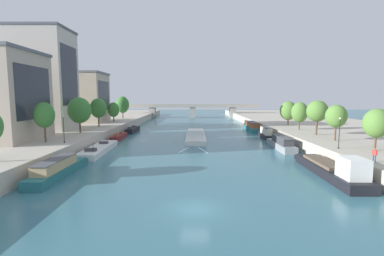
% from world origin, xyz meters
% --- Properties ---
extents(ground_plane, '(400.00, 400.00, 0.00)m').
position_xyz_m(ground_plane, '(0.00, 0.00, 0.00)').
color(ground_plane, '#386B7A').
extents(quay_left, '(36.00, 170.00, 2.38)m').
position_xyz_m(quay_left, '(-37.23, 55.00, 1.19)').
color(quay_left, '#B7AD9E').
rests_on(quay_left, ground).
extents(quay_right, '(36.00, 170.00, 2.38)m').
position_xyz_m(quay_right, '(37.23, 55.00, 1.19)').
color(quay_right, '#B7AD9E').
rests_on(quay_right, ground).
extents(barge_midriver, '(4.69, 22.28, 2.98)m').
position_xyz_m(barge_midriver, '(0.62, 41.45, 0.87)').
color(barge_midriver, silver).
rests_on(barge_midriver, ground).
extents(wake_behind_barge, '(5.60, 5.92, 0.03)m').
position_xyz_m(wake_behind_barge, '(-0.05, 27.58, 0.01)').
color(wake_behind_barge, '#AAD6E0').
rests_on(wake_behind_barge, ground).
extents(moored_boat_left_gap_after, '(2.54, 13.17, 2.35)m').
position_xyz_m(moored_boat_left_gap_after, '(-16.97, 10.22, 0.98)').
color(moored_boat_left_gap_after, '#23666B').
rests_on(moored_boat_left_gap_after, ground).
extents(moored_boat_left_end, '(3.74, 16.10, 2.13)m').
position_xyz_m(moored_boat_left_end, '(-17.04, 25.85, 0.54)').
color(moored_boat_left_end, silver).
rests_on(moored_boat_left_end, ground).
extents(moored_boat_left_second, '(1.73, 10.32, 2.20)m').
position_xyz_m(moored_boat_left_second, '(-17.48, 41.66, 0.58)').
color(moored_boat_left_second, maroon).
rests_on(moored_boat_left_second, ground).
extents(moored_boat_left_upstream, '(2.30, 10.40, 2.41)m').
position_xyz_m(moored_boat_left_upstream, '(-17.04, 54.64, 0.69)').
color(moored_boat_left_upstream, black).
rests_on(moored_boat_left_upstream, ground).
extents(moored_boat_right_near, '(3.43, 16.51, 3.39)m').
position_xyz_m(moored_boat_right_near, '(17.09, 10.09, 0.98)').
color(moored_boat_right_near, black).
rests_on(moored_boat_right_near, ground).
extents(moored_boat_right_second, '(2.43, 12.75, 2.50)m').
position_xyz_m(moored_boat_right_second, '(16.72, 28.79, 1.05)').
color(moored_boat_right_second, gray).
rests_on(moored_boat_right_second, ground).
extents(moored_boat_right_lone, '(2.14, 10.57, 2.78)m').
position_xyz_m(moored_boat_right_lone, '(17.36, 42.59, 1.16)').
color(moored_boat_right_lone, black).
rests_on(moored_boat_right_lone, ground).
extents(moored_boat_right_end, '(2.62, 14.59, 2.65)m').
position_xyz_m(moored_boat_right_end, '(17.44, 58.32, 1.11)').
color(moored_boat_right_end, '#23666B').
rests_on(moored_boat_right_end, ground).
extents(tree_left_third, '(3.30, 3.30, 6.66)m').
position_xyz_m(tree_left_third, '(-24.56, 22.05, 6.91)').
color(tree_left_third, brown).
rests_on(tree_left_third, quay_left).
extents(tree_left_past_mid, '(4.74, 4.74, 7.43)m').
position_xyz_m(tree_left_past_mid, '(-23.89, 34.87, 7.09)').
color(tree_left_past_mid, brown).
rests_on(tree_left_past_mid, quay_left).
extents(tree_left_distant, '(4.11, 4.11, 7.19)m').
position_xyz_m(tree_left_distant, '(-24.07, 47.29, 7.07)').
color(tree_left_distant, brown).
rests_on(tree_left_distant, quay_left).
extents(tree_left_second, '(3.44, 3.44, 5.90)m').
position_xyz_m(tree_left_second, '(-24.11, 61.11, 6.05)').
color(tree_left_second, brown).
rests_on(tree_left_second, quay_left).
extents(tree_left_far, '(4.52, 4.52, 7.74)m').
position_xyz_m(tree_left_far, '(-24.76, 75.03, 7.19)').
color(tree_left_far, brown).
rests_on(tree_left_far, quay_left).
extents(tree_right_distant, '(3.55, 3.55, 5.89)m').
position_xyz_m(tree_right_distant, '(25.44, 14.96, 6.23)').
color(tree_right_distant, brown).
rests_on(tree_right_distant, quay_right).
extents(tree_right_end_of_row, '(3.51, 3.51, 6.19)m').
position_xyz_m(tree_right_end_of_row, '(24.46, 24.07, 6.59)').
color(tree_right_end_of_row, brown).
rests_on(tree_right_end_of_row, quay_right).
extents(tree_right_nearest, '(4.08, 4.08, 6.83)m').
position_xyz_m(tree_right_nearest, '(24.45, 31.39, 7.10)').
color(tree_right_nearest, brown).
rests_on(tree_right_nearest, quay_right).
extents(tree_right_by_lamp, '(3.70, 3.70, 6.35)m').
position_xyz_m(tree_right_by_lamp, '(24.38, 40.20, 6.39)').
color(tree_right_by_lamp, brown).
rests_on(tree_right_by_lamp, quay_right).
extents(tree_right_past_mid, '(4.35, 4.35, 6.38)m').
position_xyz_m(tree_right_past_mid, '(25.02, 49.60, 6.30)').
color(tree_right_past_mid, brown).
rests_on(tree_right_past_mid, quay_right).
extents(lamppost_left_bank, '(0.28, 0.28, 4.52)m').
position_xyz_m(lamppost_left_bank, '(-21.29, 21.68, 4.86)').
color(lamppost_left_bank, black).
rests_on(lamppost_left_bank, quay_left).
extents(lamppost_right_bank, '(0.28, 0.28, 4.55)m').
position_xyz_m(lamppost_right_bank, '(21.07, 16.37, 4.88)').
color(lamppost_right_bank, black).
rests_on(lamppost_right_bank, quay_right).
extents(building_left_corner, '(13.27, 10.65, 22.83)m').
position_xyz_m(building_left_corner, '(-34.53, 40.71, 13.81)').
color(building_left_corner, '#BCB2A8').
rests_on(building_left_corner, quay_left).
extents(building_left_far_end, '(16.20, 12.78, 14.84)m').
position_xyz_m(building_left_far_end, '(-34.53, 60.51, 9.81)').
color(building_left_far_end, '#B2A38E').
rests_on(building_left_far_end, quay_left).
extents(bridge_far, '(62.47, 4.40, 6.55)m').
position_xyz_m(bridge_far, '(0.00, 109.92, 4.19)').
color(bridge_far, '#9E998E').
rests_on(bridge_far, ground).
extents(person_on_quay, '(0.40, 0.40, 1.63)m').
position_xyz_m(person_on_quay, '(20.75, 7.85, 3.31)').
color(person_on_quay, navy).
rests_on(person_on_quay, quay_right).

